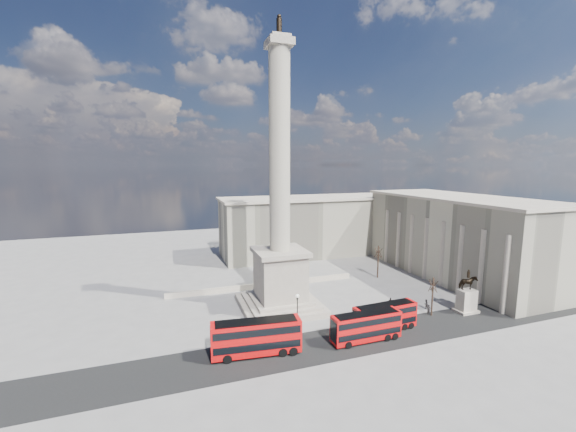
{
  "coord_description": "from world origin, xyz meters",
  "views": [
    {
      "loc": [
        -18.37,
        -53.3,
        25.69
      ],
      "look_at": [
        0.9,
        3.17,
        17.04
      ],
      "focal_mm": 22.0,
      "sensor_mm": 36.0,
      "label": 1
    }
  ],
  "objects_px": {
    "pedestrian_standing": "(426,304)",
    "pedestrian_crossing": "(391,303)",
    "nelsons_column": "(280,238)",
    "equestrian_statue": "(467,297)",
    "red_bus_a": "(257,337)",
    "red_bus_c": "(367,326)",
    "red_bus_b": "(385,317)",
    "victorian_lamp": "(297,311)",
    "pedestrian_walking": "(429,310)"
  },
  "relations": [
    {
      "from": "red_bus_b",
      "to": "red_bus_c",
      "type": "bearing_deg",
      "value": -159.37
    },
    {
      "from": "red_bus_a",
      "to": "red_bus_c",
      "type": "distance_m",
      "value": 16.21
    },
    {
      "from": "nelsons_column",
      "to": "red_bus_c",
      "type": "height_order",
      "value": "nelsons_column"
    },
    {
      "from": "red_bus_b",
      "to": "pedestrian_walking",
      "type": "relative_size",
      "value": 5.66
    },
    {
      "from": "equestrian_statue",
      "to": "pedestrian_crossing",
      "type": "distance_m",
      "value": 12.97
    },
    {
      "from": "red_bus_c",
      "to": "pedestrian_walking",
      "type": "bearing_deg",
      "value": 15.91
    },
    {
      "from": "red_bus_a",
      "to": "pedestrian_crossing",
      "type": "xyz_separation_m",
      "value": [
        26.87,
        7.91,
        -1.64
      ]
    },
    {
      "from": "equestrian_statue",
      "to": "pedestrian_walking",
      "type": "xyz_separation_m",
      "value": [
        -7.18,
        0.99,
        -1.73
      ]
    },
    {
      "from": "red_bus_b",
      "to": "equestrian_statue",
      "type": "height_order",
      "value": "equestrian_statue"
    },
    {
      "from": "red_bus_c",
      "to": "equestrian_statue",
      "type": "bearing_deg",
      "value": 8.32
    },
    {
      "from": "red_bus_a",
      "to": "pedestrian_standing",
      "type": "relative_size",
      "value": 7.03
    },
    {
      "from": "red_bus_a",
      "to": "pedestrian_standing",
      "type": "height_order",
      "value": "red_bus_a"
    },
    {
      "from": "red_bus_c",
      "to": "pedestrian_walking",
      "type": "relative_size",
      "value": 5.69
    },
    {
      "from": "pedestrian_crossing",
      "to": "pedestrian_standing",
      "type": "bearing_deg",
      "value": -160.0
    },
    {
      "from": "red_bus_a",
      "to": "victorian_lamp",
      "type": "relative_size",
      "value": 1.92
    },
    {
      "from": "nelsons_column",
      "to": "red_bus_b",
      "type": "relative_size",
      "value": 4.7
    },
    {
      "from": "red_bus_a",
      "to": "pedestrian_crossing",
      "type": "relative_size",
      "value": 6.61
    },
    {
      "from": "nelsons_column",
      "to": "red_bus_c",
      "type": "xyz_separation_m",
      "value": [
        8.29,
        -15.85,
        -10.65
      ]
    },
    {
      "from": "red_bus_b",
      "to": "red_bus_c",
      "type": "distance_m",
      "value": 4.99
    },
    {
      "from": "red_bus_c",
      "to": "pedestrian_crossing",
      "type": "xyz_separation_m",
      "value": [
        10.73,
        9.33,
        -1.33
      ]
    },
    {
      "from": "pedestrian_standing",
      "to": "equestrian_statue",
      "type": "bearing_deg",
      "value": 141.08
    },
    {
      "from": "equestrian_statue",
      "to": "red_bus_c",
      "type": "bearing_deg",
      "value": -171.35
    },
    {
      "from": "pedestrian_crossing",
      "to": "red_bus_a",
      "type": "bearing_deg",
      "value": 60.28
    },
    {
      "from": "red_bus_b",
      "to": "pedestrian_walking",
      "type": "bearing_deg",
      "value": 9.73
    },
    {
      "from": "red_bus_a",
      "to": "victorian_lamp",
      "type": "xyz_separation_m",
      "value": [
        7.21,
        3.68,
        1.21
      ]
    },
    {
      "from": "nelsons_column",
      "to": "pedestrian_walking",
      "type": "bearing_deg",
      "value": -26.34
    },
    {
      "from": "red_bus_b",
      "to": "red_bus_c",
      "type": "height_order",
      "value": "red_bus_c"
    },
    {
      "from": "red_bus_b",
      "to": "pedestrian_walking",
      "type": "distance_m",
      "value": 10.71
    },
    {
      "from": "pedestrian_standing",
      "to": "pedestrian_crossing",
      "type": "distance_m",
      "value": 6.21
    },
    {
      "from": "red_bus_a",
      "to": "victorian_lamp",
      "type": "height_order",
      "value": "victorian_lamp"
    },
    {
      "from": "victorian_lamp",
      "to": "pedestrian_crossing",
      "type": "relative_size",
      "value": 3.44
    },
    {
      "from": "pedestrian_walking",
      "to": "equestrian_statue",
      "type": "bearing_deg",
      "value": -6.09
    },
    {
      "from": "nelsons_column",
      "to": "victorian_lamp",
      "type": "height_order",
      "value": "nelsons_column"
    },
    {
      "from": "red_bus_b",
      "to": "nelsons_column",
      "type": "bearing_deg",
      "value": 129.85
    },
    {
      "from": "pedestrian_walking",
      "to": "pedestrian_crossing",
      "type": "height_order",
      "value": "pedestrian_walking"
    },
    {
      "from": "victorian_lamp",
      "to": "pedestrian_standing",
      "type": "height_order",
      "value": "victorian_lamp"
    },
    {
      "from": "equestrian_statue",
      "to": "pedestrian_walking",
      "type": "bearing_deg",
      "value": 172.16
    },
    {
      "from": "nelsons_column",
      "to": "pedestrian_standing",
      "type": "xyz_separation_m",
      "value": [
        24.7,
        -9.03,
        -12.04
      ]
    },
    {
      "from": "red_bus_b",
      "to": "red_bus_a",
      "type": "bearing_deg",
      "value": 178.57
    },
    {
      "from": "pedestrian_standing",
      "to": "pedestrian_crossing",
      "type": "height_order",
      "value": "pedestrian_crossing"
    },
    {
      "from": "red_bus_c",
      "to": "pedestrian_walking",
      "type": "xyz_separation_m",
      "value": [
        14.94,
        4.35,
        -1.33
      ]
    },
    {
      "from": "red_bus_b",
      "to": "equestrian_statue",
      "type": "xyz_separation_m",
      "value": [
        17.54,
        1.36,
        0.44
      ]
    },
    {
      "from": "red_bus_a",
      "to": "red_bus_b",
      "type": "xyz_separation_m",
      "value": [
        20.71,
        0.58,
        -0.35
      ]
    },
    {
      "from": "red_bus_a",
      "to": "pedestrian_standing",
      "type": "xyz_separation_m",
      "value": [
        32.55,
        5.39,
        -1.7
      ]
    },
    {
      "from": "equestrian_statue",
      "to": "victorian_lamp",
      "type": "bearing_deg",
      "value": 176.79
    },
    {
      "from": "nelsons_column",
      "to": "equestrian_statue",
      "type": "bearing_deg",
      "value": -22.33
    },
    {
      "from": "red_bus_c",
      "to": "equestrian_statue",
      "type": "relative_size",
      "value": 1.37
    },
    {
      "from": "red_bus_c",
      "to": "pedestrian_standing",
      "type": "distance_m",
      "value": 17.83
    },
    {
      "from": "red_bus_b",
      "to": "pedestrian_crossing",
      "type": "distance_m",
      "value": 9.66
    },
    {
      "from": "red_bus_a",
      "to": "red_bus_c",
      "type": "relative_size",
      "value": 1.16
    }
  ]
}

